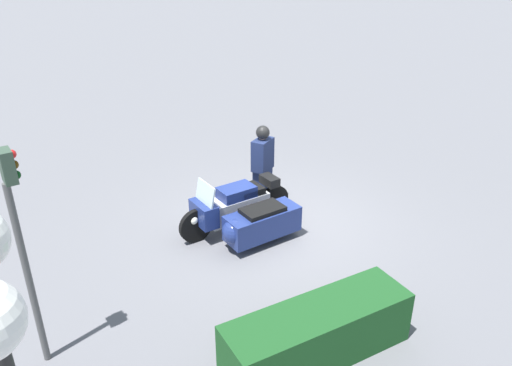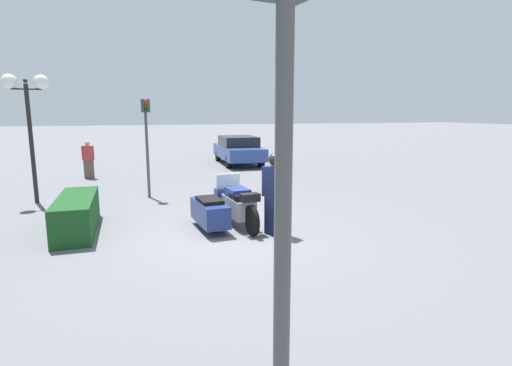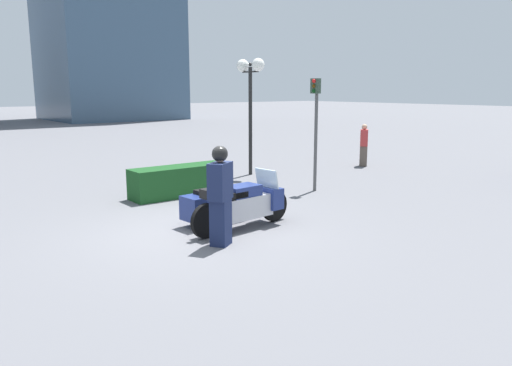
% 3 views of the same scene
% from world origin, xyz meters
% --- Properties ---
extents(ground_plane, '(160.00, 160.00, 0.00)m').
position_xyz_m(ground_plane, '(0.00, 0.00, 0.00)').
color(ground_plane, slate).
extents(police_motorcycle, '(2.51, 1.35, 1.17)m').
position_xyz_m(police_motorcycle, '(0.81, 0.11, 0.48)').
color(police_motorcycle, black).
rests_on(police_motorcycle, ground).
extents(officer_rider, '(0.58, 0.52, 1.82)m').
position_xyz_m(officer_rider, '(-0.14, -0.85, 0.96)').
color(officer_rider, '#192347').
rests_on(officer_rider, ground).
extents(hedge_bush_curbside, '(2.69, 0.79, 0.80)m').
position_xyz_m(hedge_bush_curbside, '(1.42, 3.39, 0.40)').
color(hedge_bush_curbside, '#19471E').
rests_on(hedge_bush_curbside, ground).
extents(twin_lamp_post, '(0.41, 1.23, 3.77)m').
position_xyz_m(twin_lamp_post, '(4.94, 4.90, 3.09)').
color(twin_lamp_post, black).
rests_on(twin_lamp_post, ground).
extents(traffic_light_near, '(0.23, 0.27, 3.09)m').
position_xyz_m(traffic_light_near, '(4.67, 1.62, 2.05)').
color(traffic_light_near, '#4C4C4C').
rests_on(traffic_light_near, ground).
extents(pedestrian_bystander, '(0.51, 0.49, 1.55)m').
position_xyz_m(pedestrian_bystander, '(9.34, 3.79, 0.78)').
color(pedestrian_bystander, brown).
rests_on(pedestrian_bystander, ground).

